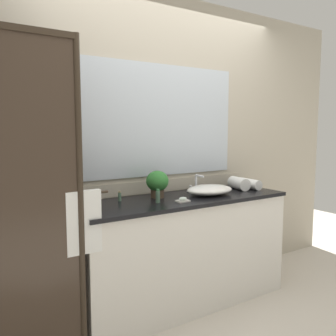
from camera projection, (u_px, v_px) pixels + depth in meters
ground_plane at (183, 303)px, 2.97m from camera, size 8.00×8.00×0.00m
wall_back_with_mirror at (161, 146)px, 3.12m from camera, size 4.40×0.06×2.60m
vanity_cabinet at (183, 251)px, 2.93m from camera, size 1.80×0.58×0.90m
shower_enclosure at (21, 205)px, 2.02m from camera, size 1.20×0.59×2.00m
sink_basin at (210, 190)px, 2.99m from camera, size 0.42×0.31×0.08m
faucet at (197, 186)px, 3.14m from camera, size 0.17×0.12×0.15m
potted_plant at (157, 183)px, 2.86m from camera, size 0.18×0.18×0.22m
soap_dish at (183, 200)px, 2.70m from camera, size 0.10×0.07×0.04m
amenity_bottle_shampoo at (158, 196)px, 2.66m from camera, size 0.03×0.03×0.10m
amenity_bottle_body_wash at (120, 196)px, 2.73m from camera, size 0.02×0.02×0.08m
rolled_towel_near_edge at (249, 184)px, 3.29m from camera, size 0.10×0.25×0.09m
rolled_towel_middle at (239, 183)px, 3.25m from camera, size 0.16×0.24×0.11m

